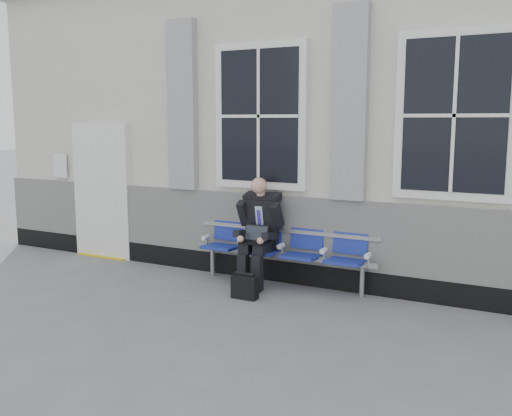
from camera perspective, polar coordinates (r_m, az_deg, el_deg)
The scene contains 5 objects.
ground at distance 6.02m, azimuth 12.68°, elevation -12.84°, with size 70.00×70.00×0.00m, color slate.
station_building at distance 9.02m, azimuth 18.85°, elevation 8.47°, with size 14.40×4.40×4.49m.
bench at distance 7.62m, azimuth 2.75°, elevation -3.70°, with size 2.60×0.47×0.91m.
businessman at distance 7.58m, azimuth 0.32°, elevation -1.98°, with size 0.60×0.81×1.45m.
briefcase at distance 7.14m, azimuth -1.14°, elevation -7.85°, with size 0.33×0.14×0.34m.
Camera 1 is at (1.39, -5.43, 2.20)m, focal length 40.00 mm.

